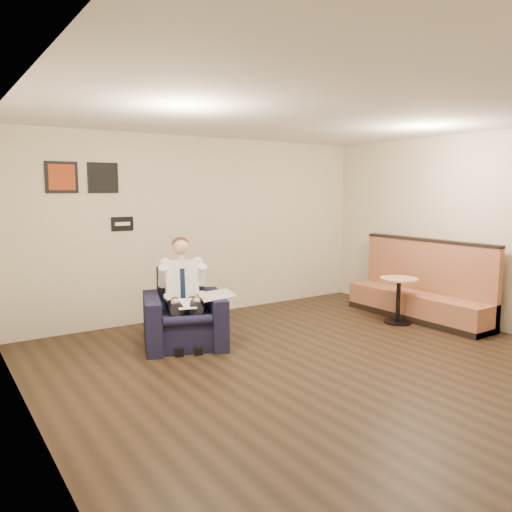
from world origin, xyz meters
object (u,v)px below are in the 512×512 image
seated_man (185,297)px  smartphone (183,313)px  green_folder (181,316)px  side_table (183,331)px  coffee_mug (192,310)px  armchair (184,308)px  cafe_table (398,301)px  banquette (418,280)px

seated_man → smartphone: bearing=92.2°
green_folder → smartphone: green_folder is taller
side_table → coffee_mug: bearing=26.7°
armchair → coffee_mug: (0.13, 0.03, -0.04)m
armchair → cafe_table: size_ratio=1.44×
seated_man → cafe_table: size_ratio=1.91×
banquette → cafe_table: size_ratio=3.45×
side_table → banquette: size_ratio=0.20×
side_table → cafe_table: cafe_table is taller
side_table → smartphone: size_ratio=3.93×
armchair → banquette: banquette is taller
armchair → cafe_table: 3.23m
seated_man → coffee_mug: seated_man is taller
side_table → seated_man: bearing=-88.6°
seated_man → armchair: bearing=90.0°
armchair → green_folder: (-0.07, -0.07, -0.08)m
armchair → banquette: 3.66m
seated_man → cafe_table: (3.17, -0.70, -0.31)m
cafe_table → green_folder: bearing=166.9°
banquette → cafe_table: (-0.45, -0.01, -0.26)m
armchair → smartphone: size_ratio=8.08×
smartphone → cafe_table: cafe_table is taller
side_table → smartphone: smartphone is taller
banquette → coffee_mug: bearing=166.4°
coffee_mug → banquette: 3.55m
green_folder → side_table: bearing=26.7°
seated_man → cafe_table: 3.26m
armchair → side_table: (-0.04, -0.06, -0.28)m
seated_man → green_folder: (-0.03, 0.05, -0.26)m
armchair → banquette: bearing=6.5°
side_table → green_folder: 0.21m
green_folder → cafe_table: bearing=-13.1°
green_folder → cafe_table: size_ratio=0.57×
banquette → side_table: bearing=168.3°
seated_man → coffee_mug: (0.17, 0.14, -0.22)m
armchair → seated_man: seated_man is taller
side_table → coffee_mug: (0.17, 0.09, 0.24)m
smartphone → banquette: banquette is taller
green_folder → banquette: bearing=-11.4°
armchair → coffee_mug: bearing=31.1°
green_folder → coffee_mug: size_ratio=4.74×
armchair → green_folder: armchair is taller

